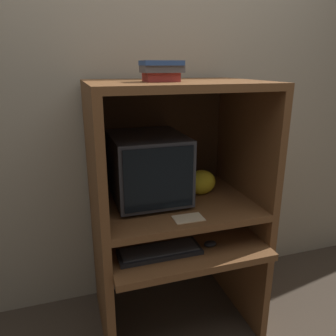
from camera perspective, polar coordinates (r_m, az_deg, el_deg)
name	(u,v)px	position (r m, az deg, el deg)	size (l,w,h in m)	color
wall_back	(155,100)	(2.07, -2.26, 11.80)	(6.00, 0.06, 2.60)	gray
desk_base	(178,268)	(1.98, 1.70, -17.04)	(0.89, 0.74, 0.61)	brown
desk_monitor_shelf	(175,207)	(1.85, 1.24, -6.80)	(0.89, 0.67, 0.18)	brown
hutch_upper	(174,124)	(1.74, 0.98, 7.62)	(0.89, 0.67, 0.64)	brown
crt_monitor	(148,167)	(1.78, -3.51, 0.18)	(0.38, 0.45, 0.37)	#333338
keyboard	(160,251)	(1.68, -1.49, -14.31)	(0.41, 0.15, 0.03)	black
mouse	(210,244)	(1.75, 7.34, -12.95)	(0.07, 0.05, 0.03)	black
snack_bag	(201,182)	(1.90, 5.76, -2.48)	(0.17, 0.13, 0.14)	gold
book_stack	(161,70)	(1.59, -1.18, 16.62)	(0.19, 0.15, 0.10)	maroon
paper_card	(188,218)	(1.63, 3.56, -8.72)	(0.15, 0.10, 0.00)	#CCB28C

